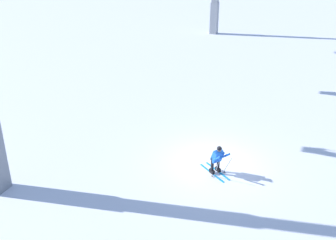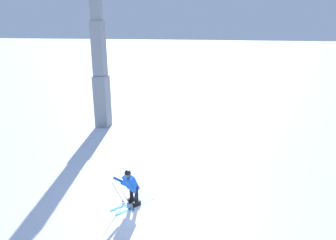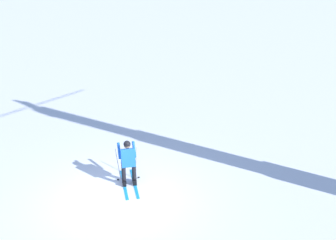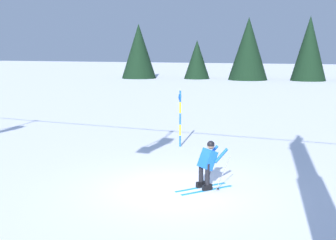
{
  "view_description": "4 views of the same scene",
  "coord_description": "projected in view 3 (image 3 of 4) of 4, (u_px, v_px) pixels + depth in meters",
  "views": [
    {
      "loc": [
        -15.46,
        -4.22,
        9.46
      ],
      "look_at": [
        -0.78,
        1.88,
        2.12
      ],
      "focal_mm": 43.54,
      "sensor_mm": 36.0,
      "label": 1
    },
    {
      "loc": [
        2.36,
        -8.97,
        5.94
      ],
      "look_at": [
        -0.14,
        2.4,
        2.29
      ],
      "focal_mm": 32.04,
      "sensor_mm": 36.0,
      "label": 2
    },
    {
      "loc": [
        6.79,
        7.91,
        6.97
      ],
      "look_at": [
        -0.53,
        1.46,
        2.73
      ],
      "focal_mm": 45.18,
      "sensor_mm": 36.0,
      "label": 3
    },
    {
      "loc": [
        -4.5,
        11.08,
        3.86
      ],
      "look_at": [
        -0.97,
        2.8,
        2.45
      ],
      "focal_mm": 46.78,
      "sensor_mm": 36.0,
      "label": 4
    }
  ],
  "objects": [
    {
      "name": "ground_plane",
      "position": [
        118.0,
        198.0,
        12.25
      ],
      "size": [
        260.0,
        260.0,
        0.0
      ],
      "primitive_type": "plane",
      "color": "white"
    },
    {
      "name": "skier_carving_main",
      "position": [
        128.0,
        160.0,
        12.75
      ],
      "size": [
        1.35,
        1.61,
        1.47
      ],
      "color": "#198CCC",
      "rests_on": "ground_plane"
    }
  ]
}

